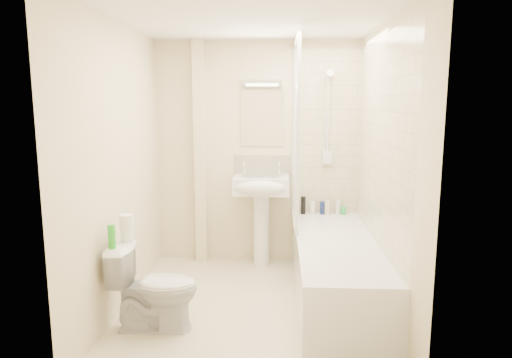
{
  "coord_description": "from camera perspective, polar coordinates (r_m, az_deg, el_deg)",
  "views": [
    {
      "loc": [
        0.24,
        -3.69,
        1.75
      ],
      "look_at": [
        0.04,
        0.2,
        1.09
      ],
      "focal_mm": 32.0,
      "sensor_mm": 36.0,
      "label": 1
    }
  ],
  "objects": [
    {
      "name": "floor",
      "position": [
        4.09,
        -0.69,
        -15.74
      ],
      "size": [
        2.5,
        2.5,
        0.0
      ],
      "primitive_type": "plane",
      "color": "beige",
      "rests_on": "ground"
    },
    {
      "name": "wall_back",
      "position": [
        4.98,
        0.2,
        3.23
      ],
      "size": [
        2.2,
        0.02,
        2.4
      ],
      "primitive_type": "cube",
      "color": "beige",
      "rests_on": "ground"
    },
    {
      "name": "wall_left",
      "position": [
        3.96,
        -16.8,
        1.2
      ],
      "size": [
        0.02,
        2.5,
        2.4
      ],
      "primitive_type": "cube",
      "color": "beige",
      "rests_on": "ground"
    },
    {
      "name": "wall_right",
      "position": [
        3.83,
        15.93,
        0.96
      ],
      "size": [
        0.02,
        2.5,
        2.4
      ],
      "primitive_type": "cube",
      "color": "beige",
      "rests_on": "ground"
    },
    {
      "name": "ceiling",
      "position": [
        3.76,
        -0.76,
        19.55
      ],
      "size": [
        2.2,
        2.5,
        0.02
      ],
      "primitive_type": "cube",
      "color": "white",
      "rests_on": "wall_back"
    },
    {
      "name": "tile_back",
      "position": [
        4.97,
        8.92,
        5.71
      ],
      "size": [
        0.7,
        0.01,
        1.75
      ],
      "primitive_type": "cube",
      "color": "beige",
      "rests_on": "wall_back"
    },
    {
      "name": "tile_right",
      "position": [
        4.0,
        15.28,
        4.58
      ],
      "size": [
        0.01,
        2.1,
        1.75
      ],
      "primitive_type": "cube",
      "color": "beige",
      "rests_on": "wall_right"
    },
    {
      "name": "pipe_boxing",
      "position": [
        4.99,
        -6.98,
        3.17
      ],
      "size": [
        0.12,
        0.12,
        2.4
      ],
      "primitive_type": "cube",
      "color": "beige",
      "rests_on": "ground"
    },
    {
      "name": "splashback",
      "position": [
        4.99,
        0.77,
        1.27
      ],
      "size": [
        0.6,
        0.02,
        0.3
      ],
      "primitive_type": "cube",
      "color": "beige",
      "rests_on": "wall_back"
    },
    {
      "name": "mirror",
      "position": [
        4.94,
        0.78,
        7.6
      ],
      "size": [
        0.46,
        0.01,
        0.6
      ],
      "primitive_type": "cube",
      "color": "white",
      "rests_on": "wall_back"
    },
    {
      "name": "strip_light",
      "position": [
        4.91,
        0.78,
        11.9
      ],
      "size": [
        0.42,
        0.07,
        0.07
      ],
      "primitive_type": "cube",
      "color": "silver",
      "rests_on": "wall_back"
    },
    {
      "name": "bathtub",
      "position": [
        4.19,
        9.98,
        -10.99
      ],
      "size": [
        0.7,
        2.1,
        0.55
      ],
      "color": "white",
      "rests_on": "ground"
    },
    {
      "name": "shower_screen",
      "position": [
        4.5,
        5.04,
        5.72
      ],
      "size": [
        0.04,
        0.92,
        1.8
      ],
      "color": "white",
      "rests_on": "bathtub"
    },
    {
      "name": "shower_fixture",
      "position": [
        4.92,
        8.99,
        7.08
      ],
      "size": [
        0.1,
        0.16,
        0.99
      ],
      "color": "white",
      "rests_on": "wall_back"
    },
    {
      "name": "pedestal_sink",
      "position": [
        4.81,
        0.66,
        -2.02
      ],
      "size": [
        0.58,
        0.52,
        1.11
      ],
      "color": "white",
      "rests_on": "ground"
    },
    {
      "name": "bottle_black_a",
      "position": [
        4.98,
        5.92,
        -3.29
      ],
      "size": [
        0.05,
        0.05,
        0.19
      ],
      "primitive_type": "cylinder",
      "color": "black",
      "rests_on": "bathtub"
    },
    {
      "name": "bottle_white_a",
      "position": [
        4.99,
        7.09,
        -3.6
      ],
      "size": [
        0.06,
        0.06,
        0.14
      ],
      "primitive_type": "cylinder",
      "color": "white",
      "rests_on": "bathtub"
    },
    {
      "name": "bottle_blue",
      "position": [
        5.0,
        8.27,
        -3.61
      ],
      "size": [
        0.05,
        0.05,
        0.14
      ],
      "primitive_type": "cylinder",
      "color": "navy",
      "rests_on": "bathtub"
    },
    {
      "name": "bottle_cream",
      "position": [
        5.01,
        8.9,
        -3.53
      ],
      "size": [
        0.06,
        0.06,
        0.15
      ],
      "primitive_type": "cylinder",
      "color": "beige",
      "rests_on": "bathtub"
    },
    {
      "name": "bottle_white_b",
      "position": [
        5.02,
        10.23,
        -3.49
      ],
      "size": [
        0.06,
        0.06,
        0.16
      ],
      "primitive_type": "cylinder",
      "color": "silver",
      "rests_on": "bathtub"
    },
    {
      "name": "bottle_green",
      "position": [
        5.04,
        10.86,
        -3.9
      ],
      "size": [
        0.06,
        0.06,
        0.08
      ],
      "primitive_type": "cylinder",
      "color": "green",
      "rests_on": "bathtub"
    },
    {
      "name": "toilet",
      "position": [
        3.71,
        -12.57,
        -13.04
      ],
      "size": [
        0.39,
        0.67,
        0.67
      ],
      "primitive_type": "imported",
      "rotation": [
        0.0,
        0.0,
        1.58
      ],
      "color": "white",
      "rests_on": "ground"
    },
    {
      "name": "toilet_roll_lower",
      "position": [
        3.74,
        -15.81,
        -6.69
      ],
      "size": [
        0.1,
        0.1,
        0.11
      ],
      "primitive_type": "cylinder",
      "color": "white",
      "rests_on": "toilet"
    },
    {
      "name": "toilet_roll_upper",
      "position": [
        3.72,
        -15.88,
        -5.09
      ],
      "size": [
        0.11,
        0.11,
        0.1
      ],
      "primitive_type": "cylinder",
      "color": "white",
      "rests_on": "toilet_roll_lower"
    },
    {
      "name": "green_bottle",
      "position": [
        3.58,
        -17.59,
        -6.9
      ],
      "size": [
        0.05,
        0.05,
        0.18
      ],
      "primitive_type": "cylinder",
      "color": "green",
      "rests_on": "toilet"
    }
  ]
}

